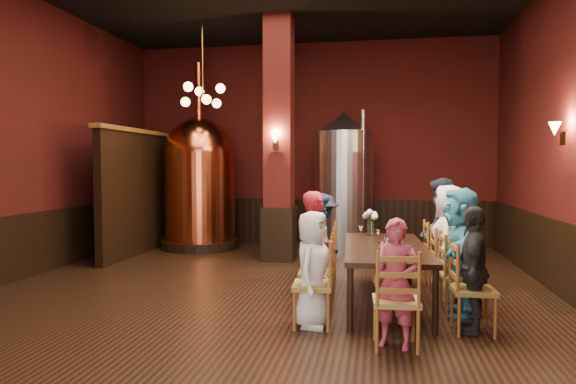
% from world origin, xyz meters
% --- Properties ---
extents(room, '(10.00, 10.02, 4.50)m').
position_xyz_m(room, '(0.00, 0.00, 2.25)').
color(room, black).
rests_on(room, ground).
extents(wainscot_back, '(7.90, 0.08, 1.00)m').
position_xyz_m(wainscot_back, '(0.00, 4.96, 0.50)').
color(wainscot_back, black).
rests_on(wainscot_back, ground).
extents(column, '(0.58, 0.58, 4.50)m').
position_xyz_m(column, '(-0.30, 2.80, 2.25)').
color(column, '#430E0E').
rests_on(column, ground).
extents(partition, '(0.22, 3.50, 2.40)m').
position_xyz_m(partition, '(-3.20, 3.20, 1.20)').
color(partition, black).
rests_on(partition, ground).
extents(pendant_cluster, '(0.90, 0.90, 1.70)m').
position_xyz_m(pendant_cluster, '(-1.80, 2.90, 3.10)').
color(pendant_cluster, '#A57226').
rests_on(pendant_cluster, room).
extents(sconce_wall, '(0.20, 0.20, 0.36)m').
position_xyz_m(sconce_wall, '(3.90, 0.80, 2.20)').
color(sconce_wall, black).
rests_on(sconce_wall, room).
extents(sconce_column, '(0.20, 0.20, 0.36)m').
position_xyz_m(sconce_column, '(-0.30, 2.50, 2.20)').
color(sconce_column, black).
rests_on(sconce_column, column).
extents(dining_table, '(1.13, 2.45, 0.75)m').
position_xyz_m(dining_table, '(1.60, 0.04, 0.69)').
color(dining_table, black).
rests_on(dining_table, ground).
extents(chair_0, '(0.48, 0.48, 0.92)m').
position_xyz_m(chair_0, '(0.81, -1.01, 0.46)').
color(chair_0, '#995327').
rests_on(chair_0, ground).
extents(person_0, '(0.52, 0.69, 1.27)m').
position_xyz_m(person_0, '(0.81, -1.01, 0.63)').
color(person_0, white).
rests_on(person_0, ground).
extents(chair_1, '(0.48, 0.48, 0.92)m').
position_xyz_m(chair_1, '(0.77, -0.34, 0.46)').
color(chair_1, '#995327').
rests_on(chair_1, ground).
extents(person_1, '(0.39, 0.56, 1.45)m').
position_xyz_m(person_1, '(0.77, -0.34, 0.73)').
color(person_1, maroon).
rests_on(person_1, ground).
extents(chair_2, '(0.48, 0.48, 0.92)m').
position_xyz_m(chair_2, '(0.73, 0.32, 0.46)').
color(chair_2, '#995327').
rests_on(chair_2, ground).
extents(person_2, '(0.36, 0.69, 1.40)m').
position_xyz_m(person_2, '(0.73, 0.32, 0.70)').
color(person_2, navy).
rests_on(person_2, ground).
extents(chair_3, '(0.48, 0.48, 0.92)m').
position_xyz_m(chair_3, '(0.70, 0.99, 0.46)').
color(chair_3, '#995327').
rests_on(chair_3, ground).
extents(person_3, '(0.64, 0.94, 1.35)m').
position_xyz_m(person_3, '(0.70, 0.99, 0.68)').
color(person_3, black).
rests_on(person_3, ground).
extents(chair_4, '(0.48, 0.48, 0.92)m').
position_xyz_m(chair_4, '(2.50, -0.91, 0.46)').
color(chair_4, '#995327').
rests_on(chair_4, ground).
extents(person_4, '(0.49, 0.84, 1.34)m').
position_xyz_m(person_4, '(2.50, -0.91, 0.67)').
color(person_4, black).
rests_on(person_4, ground).
extents(chair_5, '(0.48, 0.48, 0.92)m').
position_xyz_m(chair_5, '(2.47, -0.24, 0.46)').
color(chair_5, '#995327').
rests_on(chair_5, ground).
extents(person_5, '(0.48, 1.41, 1.51)m').
position_xyz_m(person_5, '(2.47, -0.24, 0.75)').
color(person_5, teal).
rests_on(person_5, ground).
extents(chair_6, '(0.48, 0.48, 0.92)m').
position_xyz_m(chair_6, '(2.43, 0.42, 0.46)').
color(chair_6, '#995327').
rests_on(chair_6, ground).
extents(person_6, '(0.65, 0.83, 1.51)m').
position_xyz_m(person_6, '(2.43, 0.42, 0.76)').
color(person_6, beige).
rests_on(person_6, ground).
extents(chair_7, '(0.48, 0.48, 0.92)m').
position_xyz_m(chair_7, '(2.39, 1.08, 0.46)').
color(chair_7, '#995327').
rests_on(chair_7, ground).
extents(person_7, '(0.52, 0.83, 1.59)m').
position_xyz_m(person_7, '(2.39, 1.08, 0.79)').
color(person_7, '#1A2035').
rests_on(person_7, ground).
extents(chair_8, '(0.48, 0.48, 0.92)m').
position_xyz_m(chair_8, '(1.68, -1.51, 0.46)').
color(chair_8, '#995327').
rests_on(chair_8, ground).
extents(person_8, '(0.53, 0.42, 1.26)m').
position_xyz_m(person_8, '(1.68, -1.51, 0.63)').
color(person_8, '#9F3548').
rests_on(person_8, ground).
extents(copper_kettle, '(1.66, 1.66, 3.92)m').
position_xyz_m(copper_kettle, '(-2.24, 3.91, 1.43)').
color(copper_kettle, black).
rests_on(copper_kettle, ground).
extents(steel_vessel, '(1.53, 1.53, 2.83)m').
position_xyz_m(steel_vessel, '(0.82, 3.88, 1.42)').
color(steel_vessel, '#B2B2B7').
rests_on(steel_vessel, ground).
extents(rose_vase, '(0.22, 0.22, 0.38)m').
position_xyz_m(rose_vase, '(1.40, 1.00, 1.00)').
color(rose_vase, white).
rests_on(rose_vase, dining_table).
extents(wine_glass_0, '(0.07, 0.07, 0.17)m').
position_xyz_m(wine_glass_0, '(1.61, -0.41, 0.83)').
color(wine_glass_0, white).
rests_on(wine_glass_0, dining_table).
extents(wine_glass_1, '(0.07, 0.07, 0.17)m').
position_xyz_m(wine_glass_1, '(1.53, -0.71, 0.83)').
color(wine_glass_1, white).
rests_on(wine_glass_1, dining_table).
extents(wine_glass_2, '(0.07, 0.07, 0.17)m').
position_xyz_m(wine_glass_2, '(1.27, 0.73, 0.83)').
color(wine_glass_2, white).
rests_on(wine_glass_2, dining_table).
extents(wine_glass_3, '(0.07, 0.07, 0.17)m').
position_xyz_m(wine_glass_3, '(1.57, -0.92, 0.83)').
color(wine_glass_3, white).
rests_on(wine_glass_3, dining_table).
extents(wine_glass_4, '(0.07, 0.07, 0.17)m').
position_xyz_m(wine_glass_4, '(1.51, 0.30, 0.83)').
color(wine_glass_4, white).
rests_on(wine_glass_4, dining_table).
extents(wine_glass_5, '(0.07, 0.07, 0.17)m').
position_xyz_m(wine_glass_5, '(1.84, 0.53, 0.83)').
color(wine_glass_5, white).
rests_on(wine_glass_5, dining_table).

